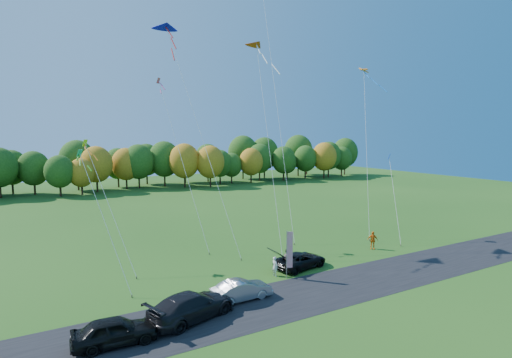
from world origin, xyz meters
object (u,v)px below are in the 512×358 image
person_east (373,240)px  feather_flag (289,249)px  black_suv (301,260)px  silver_sedan (242,290)px

person_east → feather_flag: bearing=-131.4°
black_suv → silver_sedan: size_ratio=1.14×
black_suv → person_east: size_ratio=2.73×
silver_sedan → black_suv: bearing=-67.3°
black_suv → person_east: bearing=-94.5°
feather_flag → person_east: bearing=12.7°
silver_sedan → person_east: bearing=-77.1°
black_suv → silver_sedan: bearing=103.6°
feather_flag → silver_sedan: bearing=-160.5°
person_east → black_suv: bearing=-137.6°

